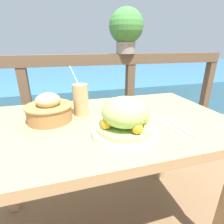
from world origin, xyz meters
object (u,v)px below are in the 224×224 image
Objects in this scene: bread_basket at (49,110)px; potted_plant at (126,28)px; salad_plate at (125,119)px; drink_glass at (81,100)px.

potted_plant is (0.63, 0.71, 0.41)m from bread_basket.
bread_basket is (-0.29, 0.23, -0.01)m from salad_plate.
drink_glass is at bearing 13.84° from bread_basket.
potted_plant reaches higher than bread_basket.
drink_glass is at bearing -125.46° from potted_plant.
drink_glass is 0.16m from bread_basket.
bread_basket is at bearing -166.16° from drink_glass.
salad_plate is 0.72× the size of potted_plant.
potted_plant is (0.48, 0.68, 0.38)m from drink_glass.
bread_basket is 0.59× the size of potted_plant.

